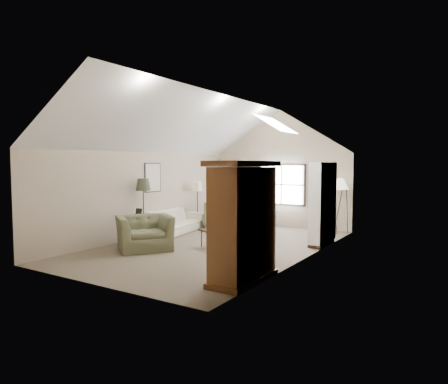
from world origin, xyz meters
The scene contains 18 objects.
room_shell centered at (0.00, 0.00, 3.21)m, with size 5.01×8.01×4.00m.
window centered at (0.10, 3.96, 1.45)m, with size 1.72×0.08×1.42m, color black.
skylight centered at (1.30, 0.90, 3.22)m, with size 0.80×1.20×0.52m, color white, non-canonical shape.
wall_art centered at (-1.88, 1.94, 1.73)m, with size 1.97×3.71×0.88m.
armoire centered at (2.18, -2.40, 1.10)m, with size 0.60×1.50×2.20m, color brown.
tv_alcove centered at (2.34, 1.60, 1.15)m, with size 0.32×1.30×2.10m, color white.
media_console centered at (2.32, 1.60, 0.30)m, with size 0.34×1.18×0.60m, color #382316.
tv_panel centered at (2.32, 1.60, 0.92)m, with size 0.05×0.90×0.55m, color black.
sofa centered at (-2.20, 1.01, 0.37)m, with size 2.56×1.00×0.75m, color white.
armchair_near centered at (-1.26, -1.35, 0.43)m, with size 1.32×1.15×0.86m, color #605F43.
armchair_far centered at (-1.33, 2.46, 0.47)m, with size 1.00×1.03×0.94m, color #636C4C.
coffee_table centered at (0.18, -0.29, 0.23)m, with size 0.91×0.51×0.47m, color #382817.
bowl centered at (0.18, -0.29, 0.49)m, with size 0.22×0.22×0.05m, color #342115.
side_table centered at (-2.20, -0.59, 0.32)m, with size 0.64×0.64×0.64m, color #3C2918.
side_chair centered at (0.07, 2.91, 0.50)m, with size 0.39×0.39×1.00m, color maroon.
tripod_lamp centered at (2.20, 3.70, 0.87)m, with size 0.51×0.51×1.75m, color white, non-canonical shape.
dark_lamp centered at (-2.20, -0.39, 0.89)m, with size 0.43×0.43×1.78m, color #272B1E, non-canonical shape.
tan_lamp centered at (-2.20, 2.21, 0.80)m, with size 0.32×0.32×1.60m, color tan, non-canonical shape.
Camera 1 is at (5.73, -8.68, 2.15)m, focal length 32.00 mm.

